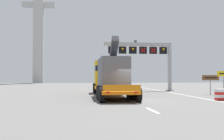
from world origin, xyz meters
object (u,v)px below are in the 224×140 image
(overhead_lane_gantry, at_px, (146,52))
(exit_sign_yellow, at_px, (224,77))
(heavy_haul_truck_orange, at_px, (110,76))
(tourist_info_sign_brown, at_px, (211,79))
(bridge_pylon_distant, at_px, (39,19))
(crash_barrier_striped, at_px, (222,95))

(overhead_lane_gantry, height_order, exit_sign_yellow, overhead_lane_gantry)
(overhead_lane_gantry, bearing_deg, heavy_haul_truck_orange, -124.69)
(tourist_info_sign_brown, relative_size, bridge_pylon_distant, 0.06)
(exit_sign_yellow, xyz_separation_m, crash_barrier_striped, (-2.23, -3.67, -1.36))
(heavy_haul_truck_orange, distance_m, tourist_info_sign_brown, 10.71)
(heavy_haul_truck_orange, height_order, bridge_pylon_distant, bridge_pylon_distant)
(exit_sign_yellow, relative_size, tourist_info_sign_brown, 1.19)
(exit_sign_yellow, relative_size, crash_barrier_striped, 2.28)
(overhead_lane_gantry, xyz_separation_m, exit_sign_yellow, (4.75, -11.06, -3.29))
(tourist_info_sign_brown, bearing_deg, heavy_haul_truck_orange, -178.59)
(overhead_lane_gantry, xyz_separation_m, bridge_pylon_distant, (-20.38, 42.92, 13.11))
(crash_barrier_striped, bearing_deg, bridge_pylon_distant, 111.66)
(overhead_lane_gantry, distance_m, heavy_haul_truck_orange, 10.55)
(overhead_lane_gantry, distance_m, crash_barrier_striped, 15.65)
(heavy_haul_truck_orange, xyz_separation_m, crash_barrier_striped, (8.25, -6.45, -1.54))
(heavy_haul_truck_orange, xyz_separation_m, tourist_info_sign_brown, (10.70, 0.26, -0.41))
(crash_barrier_striped, xyz_separation_m, bridge_pylon_distant, (-22.89, 57.65, 17.76))
(heavy_haul_truck_orange, height_order, crash_barrier_striped, heavy_haul_truck_orange)
(tourist_info_sign_brown, height_order, bridge_pylon_distant, bridge_pylon_distant)
(crash_barrier_striped, bearing_deg, tourist_info_sign_brown, 69.98)
(overhead_lane_gantry, height_order, tourist_info_sign_brown, overhead_lane_gantry)
(bridge_pylon_distant, bearing_deg, tourist_info_sign_brown, -63.55)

